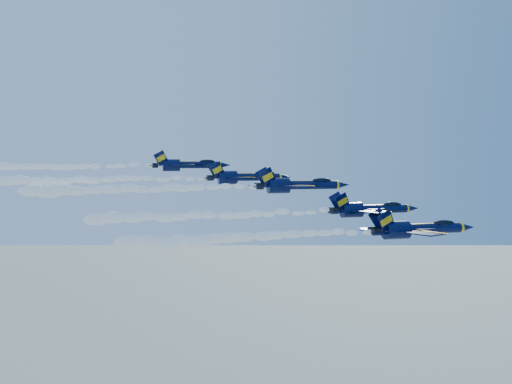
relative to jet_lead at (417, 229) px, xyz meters
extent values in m
cylinder|color=#060D33|center=(3.06, 0.00, -0.07)|extent=(9.77, 1.63, 1.63)
ellipsoid|color=#060D33|center=(-3.78, 0.00, -0.13)|extent=(1.69, 2.93, 6.95)
cone|color=#060D33|center=(9.36, 0.00, -0.07)|extent=(2.82, 1.63, 1.63)
cylinder|color=yellow|center=(8.05, 0.00, -0.07)|extent=(0.38, 1.69, 1.69)
ellipsoid|color=black|center=(4.91, 0.00, 0.74)|extent=(3.91, 1.27, 1.07)
cube|color=yellow|center=(4.91, 0.00, 0.42)|extent=(4.56, 1.09, 0.20)
cube|color=#060D33|center=(-1.82, -4.34, -0.07)|extent=(5.82, 6.90, 0.20)
cube|color=#060D33|center=(-1.82, 4.34, -0.07)|extent=(5.82, 6.90, 0.20)
cube|color=yellow|center=(-0.30, -4.34, 0.04)|extent=(2.62, 5.44, 0.11)
cube|color=yellow|center=(-0.30, 4.34, 0.04)|extent=(2.62, 5.44, 0.11)
cube|color=#060D33|center=(-6.16, -1.14, 1.55)|extent=(3.54, 1.12, 3.80)
cube|color=#060D33|center=(-6.16, 1.14, 1.55)|extent=(3.54, 1.12, 3.80)
cylinder|color=black|center=(-7.57, -0.71, -0.18)|extent=(1.30, 1.19, 1.19)
cylinder|color=black|center=(-7.57, 0.71, -0.18)|extent=(1.30, 1.19, 1.19)
cube|color=yellow|center=(-0.19, 0.00, 0.77)|extent=(11.94, 0.38, 0.09)
ellipsoid|color=white|center=(-27.68, 0.00, -0.42)|extent=(39.12, 2.12, 1.90)
cylinder|color=#060D33|center=(-2.41, 6.64, 2.69)|extent=(8.64, 1.44, 1.44)
ellipsoid|color=#060D33|center=(-8.46, 6.64, 2.64)|extent=(1.50, 2.59, 6.14)
cone|color=#060D33|center=(3.16, 6.64, 2.69)|extent=(2.50, 1.44, 1.44)
cylinder|color=yellow|center=(2.00, 6.64, 2.69)|extent=(0.34, 1.50, 1.50)
ellipsoid|color=black|center=(-0.78, 6.64, 3.41)|extent=(3.46, 1.12, 0.95)
cube|color=yellow|center=(-0.78, 6.64, 3.12)|extent=(4.03, 0.96, 0.17)
cube|color=#060D33|center=(-6.73, 2.80, 2.69)|extent=(5.15, 6.10, 0.17)
cube|color=#060D33|center=(-6.73, 10.48, 2.69)|extent=(5.15, 6.10, 0.17)
cube|color=yellow|center=(-5.39, 2.80, 2.78)|extent=(2.31, 4.81, 0.10)
cube|color=yellow|center=(-5.39, 10.48, 2.78)|extent=(2.31, 4.81, 0.10)
cube|color=#060D33|center=(-10.57, 5.63, 4.13)|extent=(3.13, 0.99, 3.37)
cube|color=#060D33|center=(-10.57, 7.64, 4.13)|extent=(3.13, 0.99, 3.37)
cylinder|color=black|center=(-11.82, 6.01, 2.59)|extent=(1.15, 1.06, 1.06)
cylinder|color=black|center=(-11.82, 7.26, 2.59)|extent=(1.15, 1.06, 1.06)
cube|color=yellow|center=(-5.29, 6.64, 3.44)|extent=(10.56, 0.34, 0.08)
ellipsoid|color=white|center=(-31.86, 6.64, 2.35)|extent=(39.12, 1.87, 1.68)
cylinder|color=#060D33|center=(-12.23, 15.52, 6.61)|extent=(9.46, 1.58, 1.58)
ellipsoid|color=#060D33|center=(-18.85, 15.52, 6.56)|extent=(1.64, 2.84, 6.72)
cone|color=#060D33|center=(-6.13, 15.52, 6.61)|extent=(2.73, 1.58, 1.58)
cylinder|color=yellow|center=(-7.39, 15.52, 6.61)|extent=(0.37, 1.64, 1.64)
ellipsoid|color=black|center=(-10.44, 15.52, 7.40)|extent=(3.78, 1.23, 1.04)
cube|color=yellow|center=(-10.44, 15.52, 7.08)|extent=(4.41, 1.05, 0.19)
cube|color=#060D33|center=(-16.95, 11.32, 6.61)|extent=(5.63, 6.68, 0.19)
cube|color=#060D33|center=(-16.95, 19.73, 6.61)|extent=(5.63, 6.68, 0.19)
cube|color=yellow|center=(-15.48, 11.32, 6.72)|extent=(2.53, 5.26, 0.11)
cube|color=yellow|center=(-15.48, 19.73, 6.72)|extent=(2.53, 5.26, 0.11)
cube|color=#060D33|center=(-21.16, 14.42, 8.19)|extent=(3.42, 1.08, 3.68)
cube|color=#060D33|center=(-21.16, 16.63, 8.19)|extent=(3.42, 1.08, 3.68)
cylinder|color=black|center=(-22.52, 14.84, 6.51)|extent=(1.26, 1.16, 1.16)
cylinder|color=black|center=(-22.52, 16.21, 6.51)|extent=(1.26, 1.16, 1.16)
cube|color=yellow|center=(-15.38, 15.52, 7.43)|extent=(11.56, 0.37, 0.08)
ellipsoid|color=white|center=(-42.61, 15.52, 6.27)|extent=(39.12, 2.05, 1.84)
cylinder|color=#060D33|center=(-21.15, 21.60, 8.00)|extent=(8.56, 1.43, 1.43)
ellipsoid|color=#060D33|center=(-27.14, 21.60, 7.95)|extent=(1.48, 2.57, 6.09)
cone|color=#060D33|center=(-15.63, 21.60, 8.00)|extent=(2.47, 1.43, 1.43)
cylinder|color=yellow|center=(-16.78, 21.60, 8.00)|extent=(0.33, 1.48, 1.48)
ellipsoid|color=black|center=(-19.53, 21.60, 8.72)|extent=(3.42, 1.11, 0.94)
cube|color=yellow|center=(-19.53, 21.60, 8.43)|extent=(4.00, 0.95, 0.17)
cube|color=#060D33|center=(-25.43, 17.79, 8.00)|extent=(5.10, 6.05, 0.17)
cube|color=#060D33|center=(-25.43, 25.40, 8.00)|extent=(5.10, 6.05, 0.17)
cube|color=yellow|center=(-24.10, 17.79, 8.10)|extent=(2.29, 4.76, 0.10)
cube|color=yellow|center=(-24.10, 25.40, 8.10)|extent=(2.29, 4.76, 0.10)
cube|color=#060D33|center=(-29.24, 20.60, 9.43)|extent=(3.10, 0.98, 3.34)
cube|color=#060D33|center=(-29.24, 22.60, 9.43)|extent=(3.10, 0.98, 3.34)
cylinder|color=black|center=(-30.47, 20.98, 7.91)|extent=(1.14, 1.05, 1.05)
cylinder|color=black|center=(-30.47, 22.21, 7.91)|extent=(1.14, 1.05, 1.05)
cube|color=yellow|center=(-24.01, 21.60, 8.74)|extent=(10.46, 0.33, 0.08)
ellipsoid|color=white|center=(-50.51, 21.60, 7.67)|extent=(39.12, 1.85, 1.67)
cylinder|color=#060D33|center=(-31.53, 28.50, 10.35)|extent=(8.08, 1.35, 1.35)
ellipsoid|color=#060D33|center=(-37.19, 28.50, 10.30)|extent=(1.40, 2.42, 5.74)
cone|color=#060D33|center=(-26.33, 28.50, 10.35)|extent=(2.33, 1.35, 1.35)
cylinder|color=yellow|center=(-27.40, 28.50, 10.35)|extent=(0.31, 1.40, 1.40)
ellipsoid|color=black|center=(-30.01, 28.50, 11.02)|extent=(3.23, 1.05, 0.89)
cube|color=yellow|center=(-30.01, 28.50, 10.75)|extent=(3.77, 0.90, 0.16)
cube|color=#060D33|center=(-35.57, 24.91, 10.35)|extent=(4.81, 5.70, 0.16)
cube|color=#060D33|center=(-35.57, 32.09, 10.35)|extent=(4.81, 5.70, 0.16)
cube|color=yellow|center=(-34.31, 24.91, 10.44)|extent=(2.16, 4.49, 0.09)
cube|color=yellow|center=(-34.31, 32.09, 10.44)|extent=(2.16, 4.49, 0.09)
cube|color=#060D33|center=(-39.16, 27.56, 11.70)|extent=(2.92, 0.92, 3.15)
cube|color=#060D33|center=(-39.16, 29.45, 11.70)|extent=(2.92, 0.92, 3.15)
cylinder|color=black|center=(-40.33, 27.92, 10.26)|extent=(1.08, 0.99, 0.99)
cylinder|color=black|center=(-40.33, 29.09, 10.26)|extent=(1.08, 0.99, 0.99)
cube|color=yellow|center=(-34.22, 28.50, 11.05)|extent=(9.87, 0.31, 0.07)
ellipsoid|color=white|center=(-60.33, 28.50, 10.02)|extent=(39.12, 1.75, 1.57)
camera|label=1|loc=(-44.75, -71.66, 10.13)|focal=35.00mm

